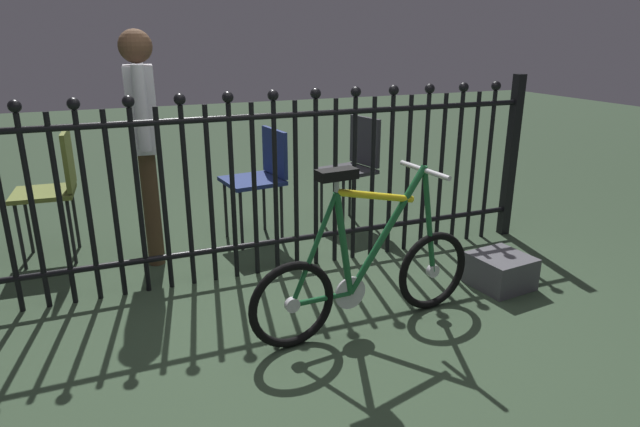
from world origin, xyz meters
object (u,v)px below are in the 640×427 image
(chair_charcoal, at_px, (355,161))
(bicycle, at_px, (367,274))
(display_crate, at_px, (500,271))
(chair_olive, at_px, (55,182))
(chair_navy, at_px, (261,172))
(person_visitor, at_px, (144,130))

(chair_charcoal, bearing_deg, bicycle, -113.21)
(chair_charcoal, distance_m, display_crate, 1.55)
(chair_charcoal, distance_m, chair_olive, 2.23)
(chair_olive, relative_size, display_crate, 2.71)
(chair_charcoal, relative_size, display_crate, 2.66)
(chair_charcoal, distance_m, chair_navy, 0.82)
(bicycle, relative_size, chair_navy, 1.60)
(chair_navy, xyz_separation_m, person_visitor, (-0.82, -0.12, 0.39))
(chair_charcoal, height_order, chair_olive, chair_olive)
(chair_olive, bearing_deg, chair_navy, -6.80)
(chair_charcoal, xyz_separation_m, chair_olive, (-2.23, 0.09, 0.02))
(person_visitor, relative_size, display_crate, 4.69)
(chair_olive, height_order, display_crate, chair_olive)
(display_crate, bearing_deg, chair_charcoal, 102.64)
(chair_charcoal, bearing_deg, person_visitor, -173.20)
(display_crate, bearing_deg, chair_olive, 148.80)
(chair_charcoal, bearing_deg, chair_navy, -174.82)
(chair_charcoal, bearing_deg, chair_olive, 177.56)
(chair_charcoal, xyz_separation_m, display_crate, (0.33, -1.45, -0.43))
(chair_olive, xyz_separation_m, display_crate, (2.55, -1.55, -0.45))
(bicycle, bearing_deg, display_crate, 7.09)
(chair_olive, distance_m, display_crate, 3.02)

